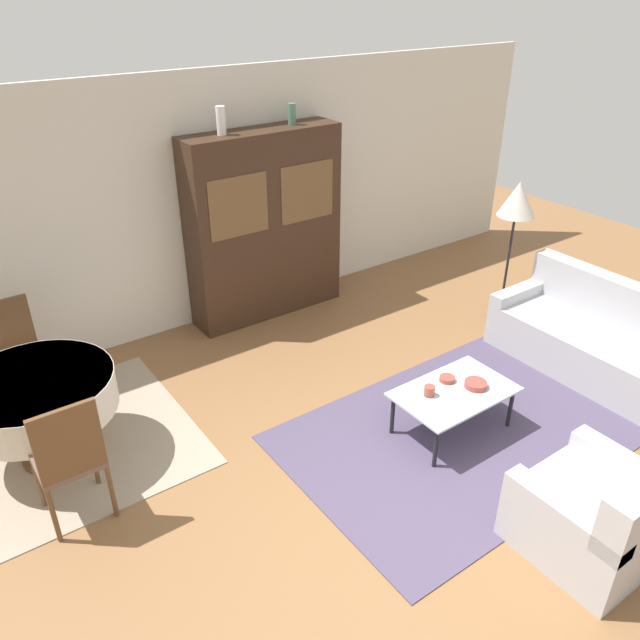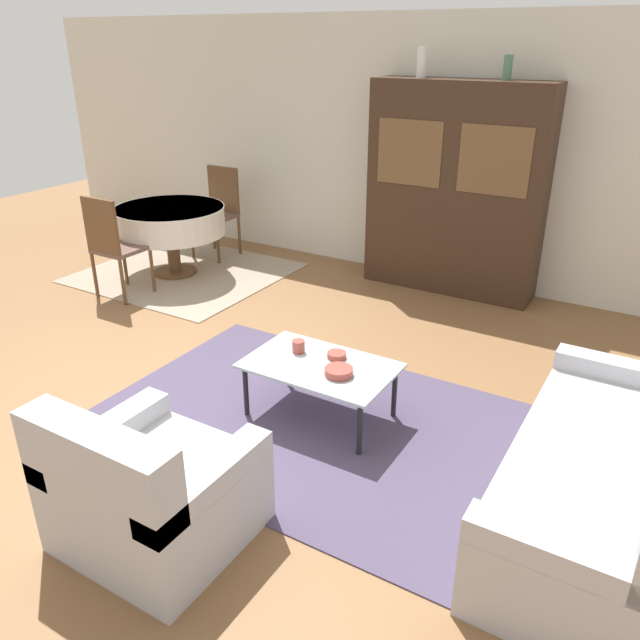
# 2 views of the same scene
# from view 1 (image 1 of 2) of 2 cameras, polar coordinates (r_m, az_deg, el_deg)

# --- Properties ---
(ground_plane) EXTENTS (14.00, 14.00, 0.00)m
(ground_plane) POSITION_cam_1_polar(r_m,az_deg,el_deg) (4.85, 8.05, -17.26)
(ground_plane) COLOR brown
(wall_back) EXTENTS (10.00, 0.06, 2.70)m
(wall_back) POSITION_cam_1_polar(r_m,az_deg,el_deg) (6.78, -12.59, 9.97)
(wall_back) COLOR beige
(wall_back) RESTS_ON ground_plane
(area_rug) EXTENTS (3.00, 2.01, 0.01)m
(area_rug) POSITION_cam_1_polar(r_m,az_deg,el_deg) (5.63, 12.70, -10.06)
(area_rug) COLOR #4C425B
(area_rug) RESTS_ON ground_plane
(dining_rug) EXTENTS (2.11, 1.95, 0.01)m
(dining_rug) POSITION_cam_1_polar(r_m,az_deg,el_deg) (5.78, -22.59, -10.70)
(dining_rug) COLOR gray
(dining_rug) RESTS_ON ground_plane
(couch) EXTENTS (0.87, 1.98, 0.89)m
(couch) POSITION_cam_1_polar(r_m,az_deg,el_deg) (6.74, 24.02, -1.80)
(couch) COLOR #B2B2B7
(couch) RESTS_ON ground_plane
(armchair) EXTENTS (0.89, 0.85, 0.86)m
(armchair) POSITION_cam_1_polar(r_m,az_deg,el_deg) (4.77, 24.20, -15.92)
(armchair) COLOR #B2B2B7
(armchair) RESTS_ON ground_plane
(coffee_table) EXTENTS (1.02, 0.64, 0.41)m
(coffee_table) POSITION_cam_1_polar(r_m,az_deg,el_deg) (5.43, 12.17, -6.65)
(coffee_table) COLOR black
(coffee_table) RESTS_ON area_rug
(display_cabinet) EXTENTS (1.77, 0.44, 2.10)m
(display_cabinet) POSITION_cam_1_polar(r_m,az_deg,el_deg) (7.01, -5.06, 8.57)
(display_cabinet) COLOR #382316
(display_cabinet) RESTS_ON ground_plane
(dining_table) EXTENTS (1.20, 1.20, 0.76)m
(dining_table) POSITION_cam_1_polar(r_m,az_deg,el_deg) (5.36, -24.42, -6.30)
(dining_table) COLOR brown
(dining_table) RESTS_ON dining_rug
(dining_chair_near) EXTENTS (0.44, 0.44, 1.05)m
(dining_chair_near) POSITION_cam_1_polar(r_m,az_deg,el_deg) (4.70, -21.98, -11.43)
(dining_chair_near) COLOR brown
(dining_chair_near) RESTS_ON dining_rug
(dining_chair_far) EXTENTS (0.44, 0.44, 1.05)m
(dining_chair_far) POSITION_cam_1_polar(r_m,az_deg,el_deg) (6.08, -26.20, -2.64)
(dining_chair_far) COLOR brown
(dining_chair_far) RESTS_ON dining_rug
(floor_lamp) EXTENTS (0.40, 0.40, 1.60)m
(floor_lamp) POSITION_cam_1_polar(r_m,az_deg,el_deg) (7.04, 17.57, 10.09)
(floor_lamp) COLOR black
(floor_lamp) RESTS_ON ground_plane
(cup) EXTENTS (0.09, 0.09, 0.09)m
(cup) POSITION_cam_1_polar(r_m,az_deg,el_deg) (5.28, 9.97, -6.40)
(cup) COLOR #9E4238
(cup) RESTS_ON coffee_table
(bowl) EXTENTS (0.19, 0.19, 0.05)m
(bowl) POSITION_cam_1_polar(r_m,az_deg,el_deg) (5.48, 14.05, -5.73)
(bowl) COLOR #9E4238
(bowl) RESTS_ON coffee_table
(bowl_small) EXTENTS (0.13, 0.13, 0.04)m
(bowl_small) POSITION_cam_1_polar(r_m,az_deg,el_deg) (5.50, 11.54, -5.30)
(bowl_small) COLOR #9E4238
(bowl_small) RESTS_ON coffee_table
(vase_tall) EXTENTS (0.09, 0.09, 0.28)m
(vase_tall) POSITION_cam_1_polar(r_m,az_deg,el_deg) (6.48, -9.04, 17.56)
(vase_tall) COLOR white
(vase_tall) RESTS_ON display_cabinet
(vase_short) EXTENTS (0.08, 0.08, 0.22)m
(vase_short) POSITION_cam_1_polar(r_m,az_deg,el_deg) (6.90, -2.58, 18.30)
(vase_short) COLOR #4C7A60
(vase_short) RESTS_ON display_cabinet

